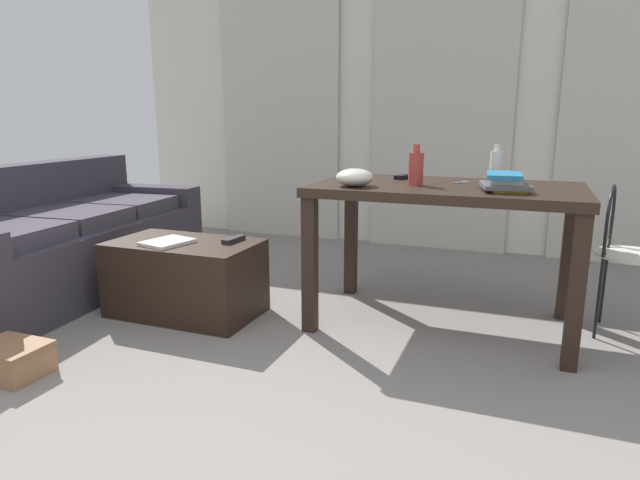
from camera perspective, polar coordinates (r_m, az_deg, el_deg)
The scene contains 16 objects.
ground_plane at distance 2.84m, azimuth 4.54°, elevation -10.48°, with size 8.96×8.96×0.00m, color gray.
wall_back at distance 4.83m, azimuth 12.85°, elevation 13.92°, with size 5.85×0.10×2.48m, color silver.
curtains at distance 4.75m, azimuth 12.63°, elevation 12.67°, with size 4.16×0.03×2.27m.
couch at distance 3.96m, azimuth -25.79°, elevation -0.22°, with size 1.05×2.12×0.82m.
coffee_table at distance 3.23m, azimuth -14.01°, elevation -3.90°, with size 0.84×0.49×0.43m.
craft_table at distance 2.94m, azimuth 13.14°, elevation 3.66°, with size 1.37×0.80×0.78m.
wire_chair at distance 3.18m, azimuth 29.34°, elevation -0.24°, with size 0.38×0.40×0.79m.
bottle_near at distance 3.03m, azimuth 18.09°, elevation 7.38°, with size 0.06×0.06×0.21m.
bottle_far at distance 2.88m, azimuth 10.11°, elevation 7.51°, with size 0.08×0.08×0.21m.
bowl at distance 2.79m, azimuth 3.69°, elevation 6.62°, with size 0.19×0.19×0.09m, color beige.
book_stack at distance 2.77m, azimuth 18.99°, elevation 5.82°, with size 0.26×0.32×0.08m.
tv_remote_on_table at distance 3.17m, azimuth 8.92°, elevation 6.62°, with size 0.05×0.14×0.02m, color black.
scissors at distance 3.04m, azimuth 14.64°, elevation 5.92°, with size 0.08×0.10×0.00m.
tv_remote_primary at distance 3.11m, azimuth -9.12°, elevation 0.05°, with size 0.05×0.17×0.03m, color #232326.
magazine at distance 3.14m, azimuth -15.84°, elevation -0.22°, with size 0.21×0.26×0.02m, color silver.
shoebox at distance 2.81m, azimuth -29.84°, elevation -10.92°, with size 0.31×0.24×0.14m.
Camera 1 is at (0.74, -1.04, 1.12)m, focal length 30.27 mm.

